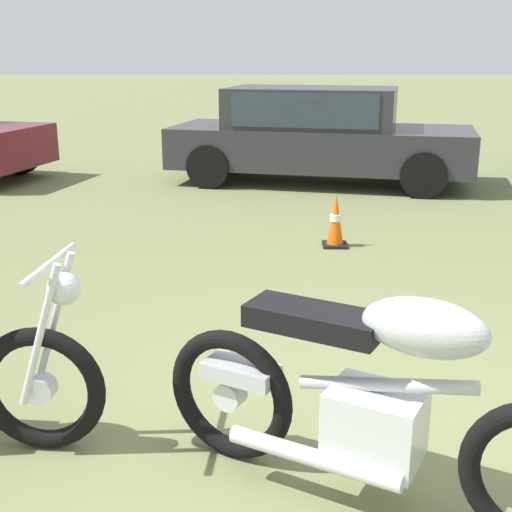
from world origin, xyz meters
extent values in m
plane|color=olive|center=(0.00, 0.00, 0.00)|extent=(120.00, 120.00, 0.00)
torus|color=black|center=(-1.67, 0.21, 0.33)|extent=(0.66, 0.13, 0.65)
cylinder|color=silver|center=(-1.67, 0.21, 0.33)|extent=(0.15, 0.11, 0.14)
cylinder|color=silver|center=(-1.60, 0.29, 0.65)|extent=(0.27, 0.05, 0.73)
cylinder|color=silver|center=(-1.62, 0.11, 0.65)|extent=(0.27, 0.05, 0.73)
cylinder|color=silver|center=(-1.57, 0.20, 0.98)|extent=(0.07, 0.64, 0.03)
sphere|color=silver|center=(-1.51, 0.20, 0.86)|extent=(0.17, 0.17, 0.16)
torus|color=black|center=(-0.73, 0.16, 0.33)|extent=(0.63, 0.39, 0.67)
cylinder|color=silver|center=(-0.73, 0.16, 0.33)|extent=(0.17, 0.15, 0.14)
cube|color=silver|center=(-0.08, -0.18, 0.38)|extent=(0.49, 0.45, 0.32)
cylinder|color=#B7BABF|center=(-0.05, -0.19, 0.58)|extent=(0.72, 0.41, 0.22)
ellipsoid|color=#B7BABF|center=(0.08, -0.26, 0.87)|extent=(0.58, 0.47, 0.24)
cube|color=black|center=(-0.34, -0.04, 0.81)|extent=(0.64, 0.49, 0.10)
cube|color=#B7BABF|center=(-0.67, 0.13, 0.47)|extent=(0.40, 0.33, 0.08)
cylinder|color=silver|center=(-0.35, -0.22, 0.24)|extent=(0.75, 0.44, 0.08)
cylinder|color=black|center=(-4.70, 8.17, 0.32)|extent=(0.67, 0.35, 0.64)
cube|color=#2D2D33|center=(0.21, 7.52, 0.55)|extent=(4.74, 2.61, 0.60)
cube|color=#2D2D33|center=(0.06, 7.55, 1.13)|extent=(2.73, 2.03, 0.60)
cube|color=#2D3842|center=(0.06, 7.55, 1.15)|extent=(2.38, 1.98, 0.48)
cylinder|color=black|center=(1.88, 7.99, 0.32)|extent=(0.67, 0.35, 0.64)
cylinder|color=black|center=(1.55, 6.42, 0.32)|extent=(0.67, 0.35, 0.64)
cylinder|color=black|center=(-1.13, 8.63, 0.32)|extent=(0.67, 0.35, 0.64)
cylinder|color=black|center=(-1.46, 7.06, 0.32)|extent=(0.67, 0.35, 0.64)
cone|color=#EA590F|center=(0.12, 3.95, 0.28)|extent=(0.18, 0.18, 0.55)
cube|color=black|center=(0.12, 3.95, 0.01)|extent=(0.25, 0.25, 0.03)
cylinder|color=white|center=(0.12, 3.95, 0.30)|extent=(0.12, 0.12, 0.07)
camera|label=1|loc=(-0.53, -2.76, 1.93)|focal=47.08mm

